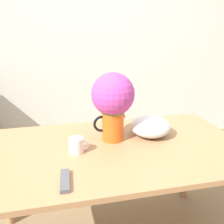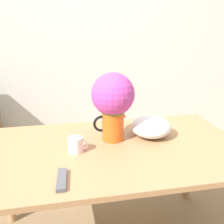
% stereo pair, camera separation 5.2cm
% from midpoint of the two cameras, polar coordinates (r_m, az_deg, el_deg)
% --- Properties ---
extents(wall_back, '(8.00, 0.05, 2.60)m').
position_cam_midpoint_polar(wall_back, '(3.16, -6.94, 15.53)').
color(wall_back, silver).
rests_on(wall_back, ground_plane).
extents(table, '(1.58, 0.92, 0.76)m').
position_cam_midpoint_polar(table, '(1.64, -0.21, -10.41)').
color(table, '#A3754C').
rests_on(table, ground_plane).
extents(flower_vase, '(0.27, 0.27, 0.43)m').
position_cam_midpoint_polar(flower_vase, '(1.60, -0.74, 2.57)').
color(flower_vase, '#E05619').
rests_on(flower_vase, table).
extents(coffee_mug, '(0.12, 0.09, 0.09)m').
position_cam_midpoint_polar(coffee_mug, '(1.53, -8.66, -7.18)').
color(coffee_mug, silver).
rests_on(coffee_mug, table).
extents(white_bowl, '(0.26, 0.26, 0.13)m').
position_cam_midpoint_polar(white_bowl, '(1.74, 7.51, -3.11)').
color(white_bowl, silver).
rests_on(white_bowl, table).
extents(remote_control, '(0.06, 0.18, 0.02)m').
position_cam_midpoint_polar(remote_control, '(1.29, -11.40, -14.42)').
color(remote_control, '#4C4C51').
rests_on(remote_control, table).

